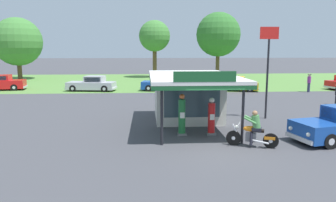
% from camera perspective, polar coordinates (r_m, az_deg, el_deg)
% --- Properties ---
extents(ground_plane, '(300.00, 300.00, 0.00)m').
position_cam_1_polar(ground_plane, '(13.65, 8.61, -8.51)').
color(ground_plane, '#424247').
extents(grass_verge_strip, '(120.00, 24.00, 0.01)m').
position_cam_1_polar(grass_verge_strip, '(42.99, 0.01, 3.62)').
color(grass_verge_strip, '#56843D').
rests_on(grass_verge_strip, ground).
extents(service_station_kiosk, '(4.45, 7.67, 3.22)m').
position_cam_1_polar(service_station_kiosk, '(18.52, 3.67, 1.37)').
color(service_station_kiosk, beige).
rests_on(service_station_kiosk, ground).
extents(gas_pump_nearside, '(0.44, 0.44, 2.02)m').
position_cam_1_polar(gas_pump_nearside, '(15.52, 2.48, -2.73)').
color(gas_pump_nearside, slate).
rests_on(gas_pump_nearside, ground).
extents(gas_pump_offside, '(0.44, 0.44, 1.83)m').
position_cam_1_polar(gas_pump_offside, '(15.77, 7.72, -2.97)').
color(gas_pump_offside, slate).
rests_on(gas_pump_offside, ground).
extents(motorcycle_with_rider, '(2.07, 0.97, 1.58)m').
position_cam_1_polar(motorcycle_with_rider, '(14.16, 14.87, -5.32)').
color(motorcycle_with_rider, black).
rests_on(motorcycle_with_rider, ground).
extents(parked_car_second_row_spare, '(5.21, 2.71, 1.49)m').
position_cam_1_polar(parked_car_second_row_spare, '(32.55, -0.45, 3.04)').
color(parked_car_second_row_spare, '#19479E').
rests_on(parked_car_second_row_spare, ground).
extents(parked_car_back_row_right, '(5.10, 2.62, 1.51)m').
position_cam_1_polar(parked_car_back_row_right, '(33.24, -13.34, 2.92)').
color(parked_car_back_row_right, '#B7B7BC').
rests_on(parked_car_back_row_right, ground).
extents(parked_car_back_row_far_left, '(5.50, 3.10, 1.44)m').
position_cam_1_polar(parked_car_back_row_far_left, '(33.14, 11.36, 2.95)').
color(parked_car_back_row_far_left, gold).
rests_on(parked_car_back_row_far_left, ground).
extents(bystander_strolling_foreground, '(0.39, 0.39, 1.78)m').
position_cam_1_polar(bystander_strolling_foreground, '(34.28, 23.75, 3.06)').
color(bystander_strolling_foreground, '#2D3351').
rests_on(bystander_strolling_foreground, ground).
extents(tree_oak_left, '(6.61, 6.61, 8.51)m').
position_cam_1_polar(tree_oak_left, '(49.52, -25.34, 9.34)').
color(tree_oak_left, brown).
rests_on(tree_oak_left, ground).
extents(tree_oak_distant_spare, '(4.60, 4.60, 8.43)m').
position_cam_1_polar(tree_oak_distant_spare, '(48.34, -2.40, 11.41)').
color(tree_oak_distant_spare, brown).
rests_on(tree_oak_distant_spare, ground).
extents(tree_oak_far_right, '(6.61, 6.61, 9.68)m').
position_cam_1_polar(tree_oak_far_right, '(49.62, 8.78, 11.38)').
color(tree_oak_far_right, brown).
rests_on(tree_oak_far_right, ground).
extents(roadside_pole_sign, '(1.10, 0.12, 5.42)m').
position_cam_1_polar(roadside_pole_sign, '(19.89, 17.37, 7.36)').
color(roadside_pole_sign, black).
rests_on(roadside_pole_sign, ground).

